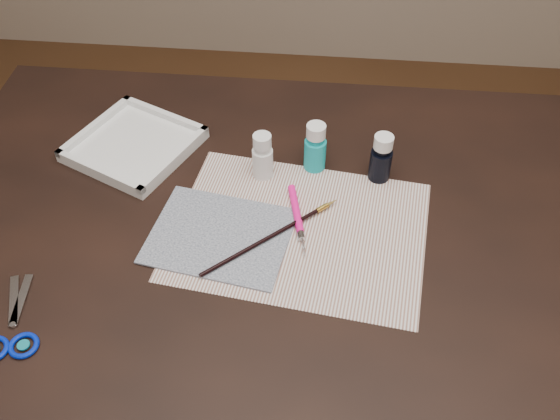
# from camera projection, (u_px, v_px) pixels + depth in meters

# --- Properties ---
(table) EXTENTS (1.30, 0.90, 0.75)m
(table) POSITION_uv_depth(u_px,v_px,m) (280.00, 346.00, 1.35)
(table) COLOR black
(table) RESTS_ON ground
(paper) EXTENTS (0.47, 0.38, 0.00)m
(paper) POSITION_uv_depth(u_px,v_px,m) (300.00, 230.00, 1.08)
(paper) COLOR silver
(paper) RESTS_ON table
(canvas) EXTENTS (0.26, 0.22, 0.00)m
(canvas) POSITION_uv_depth(u_px,v_px,m) (220.00, 236.00, 1.06)
(canvas) COLOR #131E33
(canvas) RESTS_ON paper
(paint_bottle_white) EXTENTS (0.05, 0.05, 0.09)m
(paint_bottle_white) POSITION_uv_depth(u_px,v_px,m) (263.00, 156.00, 1.14)
(paint_bottle_white) COLOR white
(paint_bottle_white) RESTS_ON table
(paint_bottle_cyan) EXTENTS (0.05, 0.05, 0.10)m
(paint_bottle_cyan) POSITION_uv_depth(u_px,v_px,m) (315.00, 147.00, 1.15)
(paint_bottle_cyan) COLOR #13A6B0
(paint_bottle_cyan) RESTS_ON table
(paint_bottle_navy) EXTENTS (0.04, 0.04, 0.10)m
(paint_bottle_navy) POSITION_uv_depth(u_px,v_px,m) (381.00, 158.00, 1.13)
(paint_bottle_navy) COLOR black
(paint_bottle_navy) RESTS_ON table
(paintbrush) EXTENTS (0.22, 0.20, 0.01)m
(paintbrush) POSITION_uv_depth(u_px,v_px,m) (273.00, 235.00, 1.06)
(paintbrush) COLOR black
(paintbrush) RESTS_ON canvas
(craft_knife) EXTENTS (0.05, 0.17, 0.01)m
(craft_knife) POSITION_uv_depth(u_px,v_px,m) (298.00, 220.00, 1.08)
(craft_knife) COLOR #FF138A
(craft_knife) RESTS_ON paper
(scissors) EXTENTS (0.14, 0.19, 0.01)m
(scissors) POSITION_uv_depth(u_px,v_px,m) (10.00, 317.00, 0.95)
(scissors) COLOR silver
(scissors) RESTS_ON table
(palette_tray) EXTENTS (0.28, 0.28, 0.03)m
(palette_tray) POSITION_uv_depth(u_px,v_px,m) (134.00, 144.00, 1.22)
(palette_tray) COLOR white
(palette_tray) RESTS_ON table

